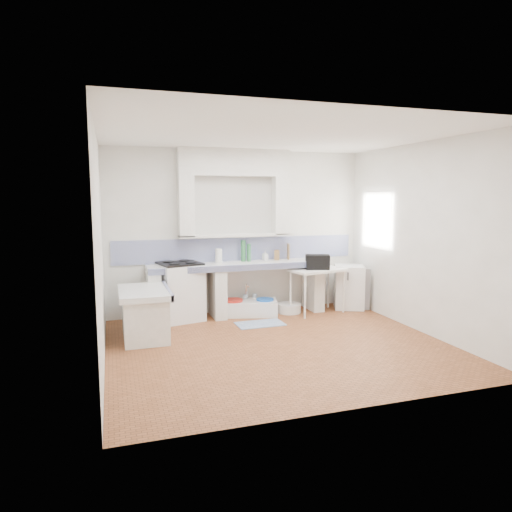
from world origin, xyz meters
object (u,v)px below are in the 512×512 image
object	(u,v)px
fridge	(349,287)
stove	(180,292)
side_table	(317,291)
sink	(249,308)

from	to	relation	value
fridge	stove	bearing A→B (deg)	-159.13
stove	side_table	world-z (taller)	stove
stove	fridge	distance (m)	3.03
stove	fridge	world-z (taller)	stove
sink	side_table	distance (m)	1.21
sink	side_table	size ratio (longest dim) A/B	1.00
stove	fridge	xyz separation A→B (m)	(3.03, -0.13, -0.07)
side_table	stove	bearing A→B (deg)	160.78
stove	sink	size ratio (longest dim) A/B	0.99
sink	side_table	xyz separation A→B (m)	(1.16, -0.23, 0.28)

